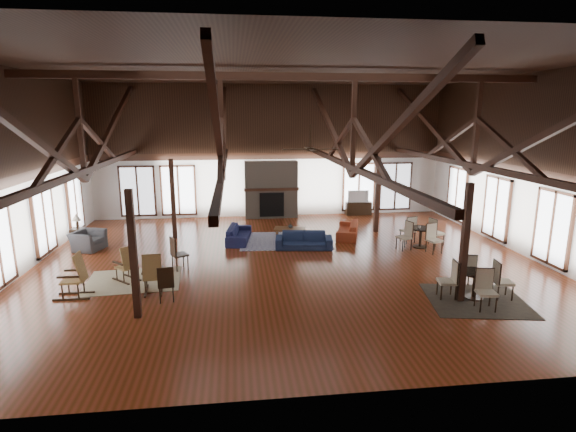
{
  "coord_description": "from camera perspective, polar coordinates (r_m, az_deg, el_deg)",
  "views": [
    {
      "loc": [
        -1.66,
        -13.65,
        4.66
      ],
      "look_at": [
        0.1,
        1.0,
        1.32
      ],
      "focal_mm": 28.0,
      "sensor_mm": 36.0,
      "label": 1
    }
  ],
  "objects": [
    {
      "name": "floor",
      "position": [
        14.51,
        0.08,
        -5.97
      ],
      "size": [
        16.0,
        16.0,
        0.0
      ],
      "primitive_type": "plane",
      "color": "maroon",
      "rests_on": "ground"
    },
    {
      "name": "ceiling",
      "position": [
        13.81,
        0.08,
        18.33
      ],
      "size": [
        16.0,
        14.0,
        0.02
      ],
      "primitive_type": "cube",
      "color": "black",
      "rests_on": "wall_back"
    },
    {
      "name": "wall_back",
      "position": [
        20.78,
        -2.27,
        8.17
      ],
      "size": [
        16.0,
        0.02,
        6.0
      ],
      "primitive_type": "cube",
      "color": "white",
      "rests_on": "floor"
    },
    {
      "name": "wall_front",
      "position": [
        7.05,
        6.95,
        -0.97
      ],
      "size": [
        16.0,
        0.02,
        6.0
      ],
      "primitive_type": "cube",
      "color": "white",
      "rests_on": "floor"
    },
    {
      "name": "wall_left",
      "position": [
        15.14,
        -31.67,
        4.57
      ],
      "size": [
        0.02,
        14.0,
        6.0
      ],
      "primitive_type": "cube",
      "color": "white",
      "rests_on": "floor"
    },
    {
      "name": "wall_right",
      "position": [
        16.8,
        28.44,
        5.56
      ],
      "size": [
        0.02,
        14.0,
        6.0
      ],
      "primitive_type": "cube",
      "color": "white",
      "rests_on": "floor"
    },
    {
      "name": "roof_truss",
      "position": [
        13.76,
        0.08,
        10.13
      ],
      "size": [
        15.6,
        14.07,
        3.14
      ],
      "color": "black",
      "rests_on": "wall_back"
    },
    {
      "name": "post_grid",
      "position": [
        14.1,
        0.08,
        -0.09
      ],
      "size": [
        8.16,
        7.16,
        3.05
      ],
      "color": "black",
      "rests_on": "floor"
    },
    {
      "name": "fireplace",
      "position": [
        20.66,
        -2.16,
        3.36
      ],
      "size": [
        2.5,
        0.69,
        2.6
      ],
      "color": "#756859",
      "rests_on": "floor"
    },
    {
      "name": "ceiling_fan",
      "position": [
        12.86,
        2.86,
        8.61
      ],
      "size": [
        1.6,
        1.6,
        0.75
      ],
      "color": "black",
      "rests_on": "roof_truss"
    },
    {
      "name": "sofa_navy_front",
      "position": [
        15.98,
        2.03,
        -3.11
      ],
      "size": [
        2.09,
        1.04,
        0.59
      ],
      "primitive_type": "imported",
      "rotation": [
        0.0,
        0.0,
        -0.13
      ],
      "color": "#16213E",
      "rests_on": "floor"
    },
    {
      "name": "sofa_navy_left",
      "position": [
        16.96,
        -6.27,
        -2.28
      ],
      "size": [
        2.02,
        1.02,
        0.57
      ],
      "primitive_type": "imported",
      "rotation": [
        0.0,
        0.0,
        1.43
      ],
      "color": "#171A3F",
      "rests_on": "floor"
    },
    {
      "name": "sofa_orange",
      "position": [
        17.67,
        7.55,
        -1.7
      ],
      "size": [
        2.07,
        1.31,
        0.56
      ],
      "primitive_type": "imported",
      "rotation": [
        0.0,
        0.0,
        -1.88
      ],
      "color": "#92361C",
      "rests_on": "floor"
    },
    {
      "name": "coffee_table",
      "position": [
        17.07,
        0.21,
        -1.72
      ],
      "size": [
        1.27,
        0.84,
        0.45
      ],
      "rotation": [
        0.0,
        0.0,
        -0.23
      ],
      "color": "#5B321B",
      "rests_on": "floor"
    },
    {
      "name": "vase",
      "position": [
        17.05,
        0.31,
        -1.24
      ],
      "size": [
        0.21,
        0.21,
        0.18
      ],
      "primitive_type": "imported",
      "rotation": [
        0.0,
        0.0,
        -0.27
      ],
      "color": "#B2B2B2",
      "rests_on": "coffee_table"
    },
    {
      "name": "armchair",
      "position": [
        17.31,
        -24.06,
        -2.85
      ],
      "size": [
        1.28,
        1.2,
        0.67
      ],
      "primitive_type": "imported",
      "rotation": [
        0.0,
        0.0,
        1.23
      ],
      "color": "#303033",
      "rests_on": "floor"
    },
    {
      "name": "side_table_lamp",
      "position": [
        18.15,
        -25.12,
        -1.93
      ],
      "size": [
        0.45,
        0.45,
        1.16
      ],
      "color": "black",
      "rests_on": "floor"
    },
    {
      "name": "rocking_chair_a",
      "position": [
        13.62,
        -19.73,
        -5.83
      ],
      "size": [
        0.88,
        0.87,
        1.05
      ],
      "rotation": [
        0.0,
        0.0,
        0.8
      ],
      "color": "olive",
      "rests_on": "floor"
    },
    {
      "name": "rocking_chair_b",
      "position": [
        12.53,
        -16.81,
        -7.11
      ],
      "size": [
        0.53,
        0.89,
        1.1
      ],
      "rotation": [
        0.0,
        0.0,
        0.08
      ],
      "color": "olive",
      "rests_on": "floor"
    },
    {
      "name": "rocking_chair_c",
      "position": [
        12.95,
        -25.28,
        -6.97
      ],
      "size": [
        0.93,
        0.53,
        1.19
      ],
      "rotation": [
        0.0,
        0.0,
        1.56
      ],
      "color": "olive",
      "rests_on": "floor"
    },
    {
      "name": "side_chair_a",
      "position": [
        14.1,
        -13.99,
        -4.35
      ],
      "size": [
        0.6,
        0.6,
        1.04
      ],
      "rotation": [
        0.0,
        0.0,
        -1.08
      ],
      "color": "black",
      "rests_on": "floor"
    },
    {
      "name": "side_chair_b",
      "position": [
        11.84,
        -15.26,
        -8.01
      ],
      "size": [
        0.46,
        0.46,
        0.95
      ],
      "rotation": [
        0.0,
        0.0,
        0.15
      ],
      "color": "black",
      "rests_on": "floor"
    },
    {
      "name": "cafe_table_near",
      "position": [
        12.64,
        22.67,
        -7.5
      ],
      "size": [
        1.94,
        1.94,
        0.99
      ],
      "rotation": [
        0.0,
        0.0,
        -0.14
      ],
      "color": "black",
      "rests_on": "floor"
    },
    {
      "name": "cafe_table_far",
      "position": [
        16.73,
        16.5,
        -2.18
      ],
      "size": [
        1.95,
        1.95,
        1.0
      ],
      "rotation": [
        0.0,
        0.0,
        0.28
      ],
      "color": "black",
      "rests_on": "floor"
    },
    {
      "name": "cup_near",
      "position": [
        12.5,
        22.95,
        -6.45
      ],
      "size": [
        0.14,
        0.14,
        0.1
      ],
      "primitive_type": "imported",
      "rotation": [
        0.0,
        0.0,
        0.16
      ],
      "color": "#B2B2B2",
      "rests_on": "cafe_table_near"
    },
    {
      "name": "cup_far",
      "position": [
        16.58,
        16.34,
        -1.36
      ],
      "size": [
        0.12,
        0.12,
        0.09
      ],
      "primitive_type": "imported",
      "rotation": [
        0.0,
        0.0,
        0.09
      ],
      "color": "#B2B2B2",
      "rests_on": "cafe_table_far"
    },
    {
      "name": "tv_console",
      "position": [
        21.65,
        8.9,
        0.99
      ],
      "size": [
        1.21,
        0.45,
        0.6
      ],
      "primitive_type": "cube",
      "color": "black",
      "rests_on": "floor"
    },
    {
      "name": "television",
      "position": [
        21.53,
        8.83,
        2.52
      ],
      "size": [
        0.99,
        0.15,
        0.57
      ],
      "primitive_type": "imported",
      "rotation": [
        0.0,
        0.0,
        0.02
      ],
      "color": "#B2B2B2",
      "rests_on": "tv_console"
    },
    {
      "name": "rug_tan",
      "position": [
        13.76,
        -18.99,
        -7.75
      ],
      "size": [
        2.72,
        2.21,
        0.01
      ],
      "primitive_type": "cube",
      "rotation": [
        0.0,
        0.0,
        0.07
      ],
      "color": "tan",
      "rests_on": "floor"
    },
    {
      "name": "rug_navy",
      "position": [
        17.01,
        -0.33,
        -3.12
      ],
      "size": [
        3.49,
        2.69,
        0.01
      ],
      "primitive_type": "cube",
      "rotation": [
        0.0,
        0.0,
        -0.05
      ],
      "color": "#1B1A49",
      "rests_on": "floor"
    },
    {
      "name": "rug_dark",
      "position": [
        12.68,
        22.77,
        -9.83
      ],
      "size": [
        2.75,
        2.57,
        0.01
      ],
      "primitive_type": "cube",
      "rotation": [
        0.0,
        0.0,
        -0.17
      ],
      "color": "black",
      "rests_on": "floor"
    }
  ]
}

